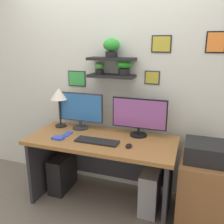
{
  "coord_description": "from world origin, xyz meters",
  "views": [
    {
      "loc": [
        0.87,
        -2.16,
        1.71
      ],
      "look_at": [
        0.1,
        0.05,
        1.03
      ],
      "focal_mm": 38.68,
      "sensor_mm": 36.0,
      "label": 1
    }
  ],
  "objects_px": {
    "scissors_tray": "(58,138)",
    "cell_phone": "(67,134)",
    "desk": "(103,155)",
    "printer": "(206,152)",
    "keyboard": "(97,141)",
    "desk_lamp": "(59,96)",
    "computer_tower_left": "(63,172)",
    "computer_tower_right": "(150,189)",
    "monitor_right": "(139,116)",
    "monitor_left": "(80,109)",
    "computer_mouse": "(129,146)",
    "drawer_cabinet": "(201,191)"
  },
  "relations": [
    {
      "from": "drawer_cabinet",
      "to": "printer",
      "type": "xyz_separation_m",
      "value": [
        0.0,
        0.0,
        0.42
      ]
    },
    {
      "from": "computer_mouse",
      "to": "scissors_tray",
      "type": "xyz_separation_m",
      "value": [
        -0.74,
        -0.05,
        -0.0
      ]
    },
    {
      "from": "monitor_right",
      "to": "monitor_left",
      "type": "bearing_deg",
      "value": -180.0
    },
    {
      "from": "scissors_tray",
      "to": "computer_tower_left",
      "type": "height_order",
      "value": "scissors_tray"
    },
    {
      "from": "monitor_right",
      "to": "computer_mouse",
      "type": "bearing_deg",
      "value": -93.16
    },
    {
      "from": "computer_mouse",
      "to": "cell_phone",
      "type": "height_order",
      "value": "computer_mouse"
    },
    {
      "from": "computer_tower_right",
      "to": "scissors_tray",
      "type": "bearing_deg",
      "value": -167.23
    },
    {
      "from": "monitor_right",
      "to": "computer_tower_right",
      "type": "height_order",
      "value": "monitor_right"
    },
    {
      "from": "desk",
      "to": "computer_mouse",
      "type": "height_order",
      "value": "computer_mouse"
    },
    {
      "from": "desk",
      "to": "keyboard",
      "type": "bearing_deg",
      "value": -92.59
    },
    {
      "from": "desk",
      "to": "cell_phone",
      "type": "xyz_separation_m",
      "value": [
        -0.39,
        -0.07,
        0.22
      ]
    },
    {
      "from": "computer_tower_left",
      "to": "monitor_left",
      "type": "bearing_deg",
      "value": 37.22
    },
    {
      "from": "keyboard",
      "to": "desk_lamp",
      "type": "distance_m",
      "value": 0.75
    },
    {
      "from": "keyboard",
      "to": "drawer_cabinet",
      "type": "relative_size",
      "value": 0.66
    },
    {
      "from": "desk",
      "to": "computer_tower_right",
      "type": "relative_size",
      "value": 3.38
    },
    {
      "from": "desk",
      "to": "monitor_right",
      "type": "height_order",
      "value": "monitor_right"
    },
    {
      "from": "desk",
      "to": "computer_tower_right",
      "type": "bearing_deg",
      "value": 0.1
    },
    {
      "from": "monitor_left",
      "to": "cell_phone",
      "type": "bearing_deg",
      "value": -101.77
    },
    {
      "from": "computer_tower_left",
      "to": "computer_tower_right",
      "type": "distance_m",
      "value": 1.06
    },
    {
      "from": "monitor_left",
      "to": "computer_tower_left",
      "type": "bearing_deg",
      "value": -142.78
    },
    {
      "from": "desk",
      "to": "desk_lamp",
      "type": "xyz_separation_m",
      "value": [
        -0.59,
        0.14,
        0.58
      ]
    },
    {
      "from": "monitor_left",
      "to": "scissors_tray",
      "type": "distance_m",
      "value": 0.44
    },
    {
      "from": "keyboard",
      "to": "drawer_cabinet",
      "type": "xyz_separation_m",
      "value": [
        1.03,
        0.13,
        -0.43
      ]
    },
    {
      "from": "computer_tower_right",
      "to": "computer_mouse",
      "type": "bearing_deg",
      "value": -140.45
    },
    {
      "from": "computer_mouse",
      "to": "computer_tower_right",
      "type": "relative_size",
      "value": 0.2
    },
    {
      "from": "cell_phone",
      "to": "computer_tower_left",
      "type": "distance_m",
      "value": 0.57
    },
    {
      "from": "monitor_right",
      "to": "drawer_cabinet",
      "type": "height_order",
      "value": "monitor_right"
    },
    {
      "from": "desk",
      "to": "scissors_tray",
      "type": "xyz_separation_m",
      "value": [
        -0.42,
        -0.21,
        0.23
      ]
    },
    {
      "from": "monitor_right",
      "to": "cell_phone",
      "type": "relative_size",
      "value": 4.16
    },
    {
      "from": "cell_phone",
      "to": "desk_lamp",
      "type": "bearing_deg",
      "value": 133.35
    },
    {
      "from": "keyboard",
      "to": "desk_lamp",
      "type": "bearing_deg",
      "value": 153.5
    },
    {
      "from": "monitor_right",
      "to": "drawer_cabinet",
      "type": "bearing_deg",
      "value": -15.9
    },
    {
      "from": "drawer_cabinet",
      "to": "printer",
      "type": "height_order",
      "value": "printer"
    },
    {
      "from": "printer",
      "to": "computer_tower_left",
      "type": "bearing_deg",
      "value": 178.29
    },
    {
      "from": "scissors_tray",
      "to": "printer",
      "type": "bearing_deg",
      "value": 7.3
    },
    {
      "from": "scissors_tray",
      "to": "computer_tower_left",
      "type": "bearing_deg",
      "value": 117.3
    },
    {
      "from": "desk_lamp",
      "to": "cell_phone",
      "type": "distance_m",
      "value": 0.46
    },
    {
      "from": "printer",
      "to": "scissors_tray",
      "type": "bearing_deg",
      "value": -172.7
    },
    {
      "from": "scissors_tray",
      "to": "monitor_right",
      "type": "bearing_deg",
      "value": 26.35
    },
    {
      "from": "computer_tower_left",
      "to": "drawer_cabinet",
      "type": "bearing_deg",
      "value": -1.71
    },
    {
      "from": "cell_phone",
      "to": "printer",
      "type": "height_order",
      "value": "printer"
    },
    {
      "from": "keyboard",
      "to": "computer_tower_left",
      "type": "relative_size",
      "value": 1.03
    },
    {
      "from": "desk_lamp",
      "to": "printer",
      "type": "height_order",
      "value": "desk_lamp"
    },
    {
      "from": "monitor_right",
      "to": "cell_phone",
      "type": "bearing_deg",
      "value": -162.63
    },
    {
      "from": "cell_phone",
      "to": "computer_tower_right",
      "type": "bearing_deg",
      "value": 2.86
    },
    {
      "from": "computer_mouse",
      "to": "scissors_tray",
      "type": "height_order",
      "value": "computer_mouse"
    },
    {
      "from": "keyboard",
      "to": "monitor_left",
      "type": "bearing_deg",
      "value": 136.59
    },
    {
      "from": "scissors_tray",
      "to": "cell_phone",
      "type": "bearing_deg",
      "value": 80.2
    },
    {
      "from": "desk",
      "to": "computer_tower_right",
      "type": "xyz_separation_m",
      "value": [
        0.53,
        0.0,
        -0.31
      ]
    },
    {
      "from": "monitor_left",
      "to": "cell_phone",
      "type": "height_order",
      "value": "monitor_left"
    }
  ]
}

